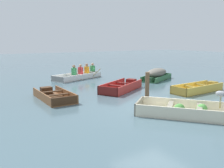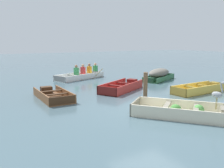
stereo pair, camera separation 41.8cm
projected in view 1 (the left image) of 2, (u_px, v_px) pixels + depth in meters
ground_plane at (154, 106)px, 9.17m from camera, size 80.00×80.00×0.00m
dinghy_cream_foreground at (190, 111)px, 8.01m from camera, size 2.90×3.14×0.40m
skiff_red_near_moored at (122, 87)px, 12.13m from camera, size 2.88×2.25×0.40m
skiff_wooden_brown_mid_moored at (53, 96)px, 10.33m from camera, size 1.07×2.47×0.34m
skiff_green_far_moored at (157, 74)px, 15.12m from camera, size 2.74×1.96×0.71m
skiff_yellow_outer_moored at (199, 89)px, 11.76m from camera, size 2.82×1.07×0.38m
rowboat_white_with_crew at (80, 75)px, 15.75m from camera, size 3.44×2.49×0.91m
heron_on_dinghy at (222, 93)px, 7.33m from camera, size 0.20×0.46×0.84m
mooring_post at (147, 87)px, 9.71m from camera, size 0.17×0.17×1.18m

